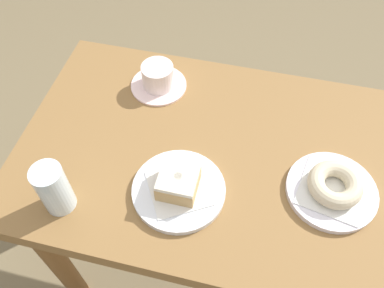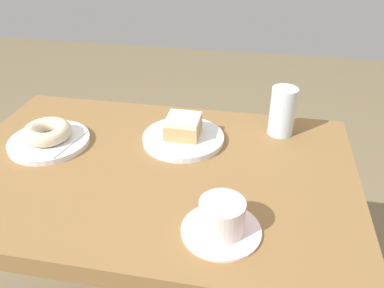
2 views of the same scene
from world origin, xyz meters
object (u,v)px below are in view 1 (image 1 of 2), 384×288
water_glass (54,189)px  coffee_cup (158,78)px  plate_sugar_ring (331,191)px  donut_glazed_square (178,182)px  donut_sugar_ring (335,184)px  plate_glazed_square (179,190)px

water_glass → coffee_cup: bearing=74.7°
plate_sugar_ring → water_glass: (-0.58, -0.17, 0.06)m
donut_glazed_square → coffee_cup: size_ratio=0.56×
donut_glazed_square → coffee_cup: (-0.14, 0.31, -0.01)m
water_glass → coffee_cup: (0.11, 0.40, -0.03)m
donut_sugar_ring → water_glass: (-0.58, -0.17, 0.03)m
plate_sugar_ring → donut_sugar_ring: (0.00, 0.00, 0.03)m
donut_glazed_square → donut_sugar_ring: bearing=13.3°
plate_glazed_square → donut_glazed_square: donut_glazed_square is taller
donut_glazed_square → water_glass: (-0.25, -0.09, 0.02)m
plate_sugar_ring → coffee_cup: (-0.47, 0.23, 0.02)m
plate_sugar_ring → plate_glazed_square: 0.34m
donut_sugar_ring → coffee_cup: (-0.47, 0.23, -0.00)m
donut_glazed_square → plate_glazed_square: bearing=0.0°
plate_glazed_square → water_glass: water_glass is taller
coffee_cup → donut_glazed_square: bearing=-65.9°
water_glass → donut_glazed_square: bearing=19.8°
plate_sugar_ring → coffee_cup: size_ratio=1.34×
plate_glazed_square → donut_glazed_square: bearing=0.0°
donut_sugar_ring → donut_glazed_square: (-0.33, -0.08, 0.01)m
donut_sugar_ring → donut_glazed_square: bearing=-166.7°
plate_glazed_square → coffee_cup: coffee_cup is taller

